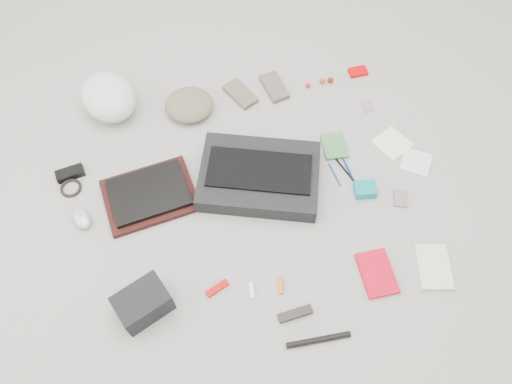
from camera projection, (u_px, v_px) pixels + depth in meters
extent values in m
plane|color=gray|center=(256.00, 198.00, 2.12)|extent=(4.00, 4.00, 0.00)
cube|color=black|center=(259.00, 176.00, 2.12)|extent=(0.59, 0.50, 0.08)
cube|color=black|center=(259.00, 170.00, 2.08)|extent=(0.47, 0.32, 0.01)
cube|color=black|center=(150.00, 195.00, 2.11)|extent=(0.41, 0.33, 0.03)
cube|color=black|center=(149.00, 193.00, 2.09)|extent=(0.35, 0.28, 0.02)
ellipsoid|color=white|center=(108.00, 97.00, 2.28)|extent=(0.33, 0.36, 0.18)
ellipsoid|color=#71654D|center=(189.00, 105.00, 2.32)|extent=(0.27, 0.27, 0.08)
cube|color=#695D49|center=(240.00, 94.00, 2.39)|extent=(0.16, 0.19, 0.03)
cube|color=#63574F|center=(274.00, 87.00, 2.41)|extent=(0.12, 0.19, 0.03)
cube|color=black|center=(70.00, 173.00, 2.16)|extent=(0.13, 0.07, 0.03)
torus|color=black|center=(71.00, 188.00, 2.13)|extent=(0.11, 0.11, 0.01)
ellipsoid|color=#A9A8AE|center=(81.00, 218.00, 2.05)|extent=(0.10, 0.13, 0.04)
cube|color=black|center=(143.00, 303.00, 1.83)|extent=(0.23, 0.20, 0.12)
cube|color=#B80300|center=(217.00, 288.00, 1.91)|extent=(0.10, 0.06, 0.01)
cylinder|color=white|center=(252.00, 291.00, 1.90)|extent=(0.02, 0.06, 0.02)
cylinder|color=orange|center=(281.00, 285.00, 1.91)|extent=(0.03, 0.07, 0.02)
cube|color=black|center=(295.00, 314.00, 1.86)|extent=(0.13, 0.04, 0.03)
cylinder|color=black|center=(318.00, 340.00, 1.81)|extent=(0.24, 0.03, 0.02)
cube|color=red|center=(377.00, 273.00, 1.94)|extent=(0.12, 0.19, 0.02)
cube|color=silver|center=(434.00, 267.00, 1.95)|extent=(0.16, 0.21, 0.02)
cube|color=#3F7743|center=(334.00, 146.00, 2.24)|extent=(0.11, 0.14, 0.02)
cylinder|color=#0E3AA5|center=(335.00, 175.00, 2.17)|extent=(0.02, 0.12, 0.01)
cylinder|color=black|center=(346.00, 171.00, 2.18)|extent=(0.06, 0.15, 0.01)
cylinder|color=navy|center=(348.00, 169.00, 2.19)|extent=(0.02, 0.15, 0.01)
cube|color=#0B9094|center=(365.00, 189.00, 2.11)|extent=(0.10, 0.08, 0.04)
cube|color=gray|center=(400.00, 199.00, 2.11)|extent=(0.07, 0.09, 0.01)
cube|color=silver|center=(392.00, 143.00, 2.25)|extent=(0.19, 0.19, 0.01)
cube|color=silver|center=(416.00, 162.00, 2.20)|extent=(0.17, 0.17, 0.01)
sphere|color=red|center=(308.00, 85.00, 2.42)|extent=(0.03, 0.03, 0.03)
sphere|color=red|center=(322.00, 81.00, 2.43)|extent=(0.03, 0.03, 0.03)
sphere|color=#9B0801|center=(330.00, 80.00, 2.43)|extent=(0.03, 0.03, 0.03)
cube|color=red|center=(358.00, 72.00, 2.46)|extent=(0.09, 0.06, 0.02)
cube|color=gray|center=(367.00, 107.00, 2.36)|extent=(0.06, 0.07, 0.00)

